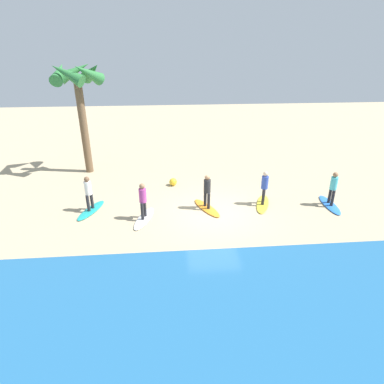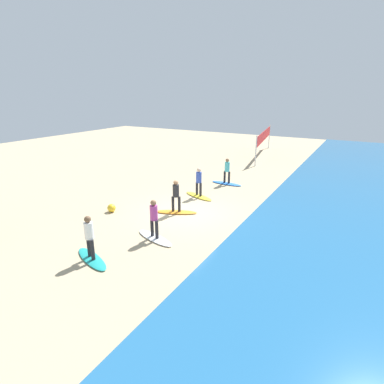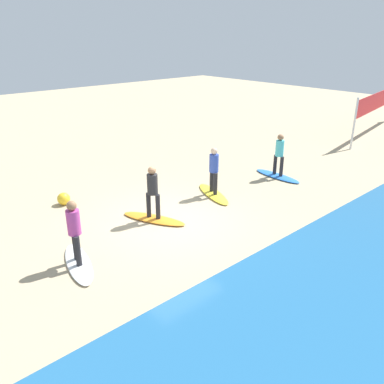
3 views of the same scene
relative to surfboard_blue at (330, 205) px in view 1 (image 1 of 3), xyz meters
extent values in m
plane|color=tan|center=(5.71, 0.23, -0.04)|extent=(60.00, 60.00, 0.00)
ellipsoid|color=blue|center=(0.00, 0.00, 0.00)|extent=(0.66, 2.13, 0.09)
cylinder|color=#232328|center=(0.01, 0.16, 0.43)|extent=(0.14, 0.14, 0.78)
cylinder|color=#232328|center=(-0.01, -0.16, 0.43)|extent=(0.14, 0.14, 0.78)
cylinder|color=#4CC6D1|center=(0.00, 0.00, 1.14)|extent=(0.32, 0.32, 0.62)
sphere|color=#9E704C|center=(0.00, 0.00, 1.56)|extent=(0.24, 0.24, 0.24)
ellipsoid|color=yellow|center=(3.21, -0.38, 0.00)|extent=(1.26, 2.16, 0.09)
cylinder|color=#232328|center=(3.26, -0.23, 0.43)|extent=(0.14, 0.14, 0.78)
cylinder|color=#232328|center=(3.15, -0.53, 0.43)|extent=(0.14, 0.14, 0.78)
cylinder|color=#334CAD|center=(3.21, -0.38, 1.14)|extent=(0.32, 0.32, 0.62)
sphere|color=beige|center=(3.21, -0.38, 1.56)|extent=(0.24, 0.24, 0.24)
ellipsoid|color=orange|center=(5.98, -0.19, 0.00)|extent=(1.36, 2.15, 0.09)
cylinder|color=#232328|center=(5.92, -0.04, 0.43)|extent=(0.14, 0.14, 0.78)
cylinder|color=#232328|center=(6.05, -0.33, 0.43)|extent=(0.14, 0.14, 0.78)
cylinder|color=#262628|center=(5.98, -0.19, 1.14)|extent=(0.32, 0.32, 0.62)
sphere|color=#9E704C|center=(5.98, -0.19, 1.56)|extent=(0.24, 0.24, 0.24)
ellipsoid|color=white|center=(8.90, 0.58, 0.00)|extent=(1.15, 2.17, 0.09)
cylinder|color=#232328|center=(8.94, 0.73, 0.43)|extent=(0.14, 0.14, 0.78)
cylinder|color=#232328|center=(8.85, 0.43, 0.43)|extent=(0.14, 0.14, 0.78)
cylinder|color=#B74293|center=(8.90, 0.58, 1.14)|extent=(0.32, 0.32, 0.62)
sphere|color=#9E704C|center=(8.90, 0.58, 1.56)|extent=(0.24, 0.24, 0.24)
ellipsoid|color=teal|center=(11.42, -0.43, 0.00)|extent=(1.27, 2.16, 0.09)
cylinder|color=#232328|center=(11.47, -0.28, 0.43)|extent=(0.14, 0.14, 0.78)
cylinder|color=#232328|center=(11.36, -0.58, 0.43)|extent=(0.14, 0.14, 0.78)
cylinder|color=white|center=(11.42, -0.43, 1.14)|extent=(0.32, 0.32, 0.62)
sphere|color=brown|center=(11.42, -0.43, 1.56)|extent=(0.24, 0.24, 0.24)
cylinder|color=brown|center=(12.53, -5.78, 2.71)|extent=(0.44, 0.44, 5.51)
cone|color=#2D7538|center=(13.43, -5.78, 5.71)|extent=(0.70, 1.93, 1.40)
cone|color=#2D7538|center=(12.81, -4.93, 5.71)|extent=(2.05, 1.26, 1.40)
cone|color=#2D7538|center=(11.81, -5.25, 5.71)|extent=(1.70, 1.97, 1.40)
cone|color=#2D7538|center=(11.81, -6.31, 5.71)|extent=(1.70, 1.97, 1.40)
cone|color=#2D7538|center=(12.81, -6.64, 5.71)|extent=(2.05, 1.26, 1.40)
sphere|color=yellow|center=(7.48, -3.14, 0.16)|extent=(0.42, 0.42, 0.42)
camera|label=1|loc=(7.85, 13.28, 7.02)|focal=30.07mm
camera|label=2|loc=(18.43, 7.73, 5.87)|focal=29.21mm
camera|label=3|loc=(12.55, 8.80, 5.37)|focal=37.51mm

